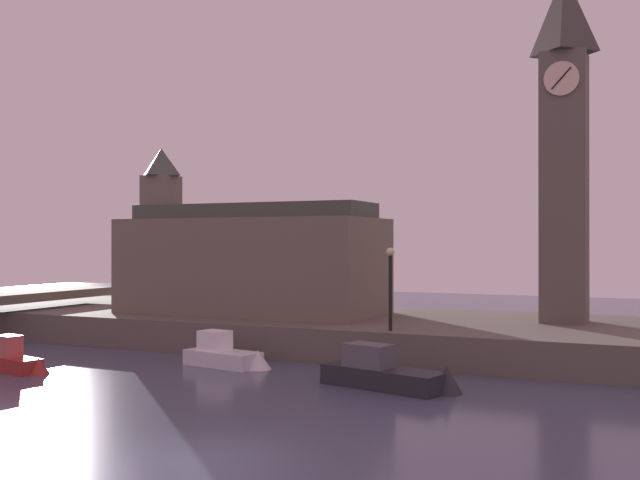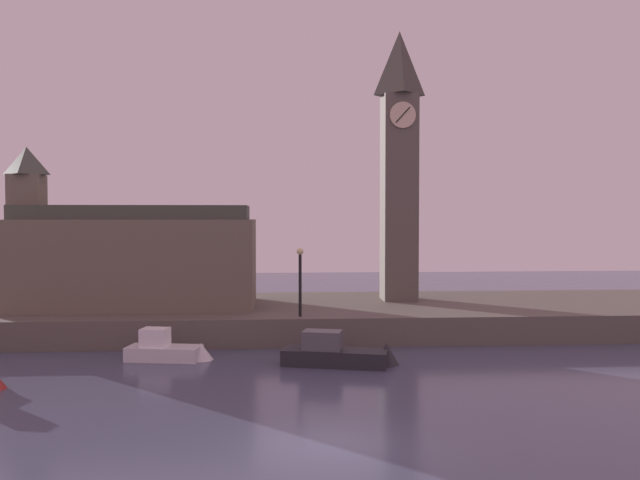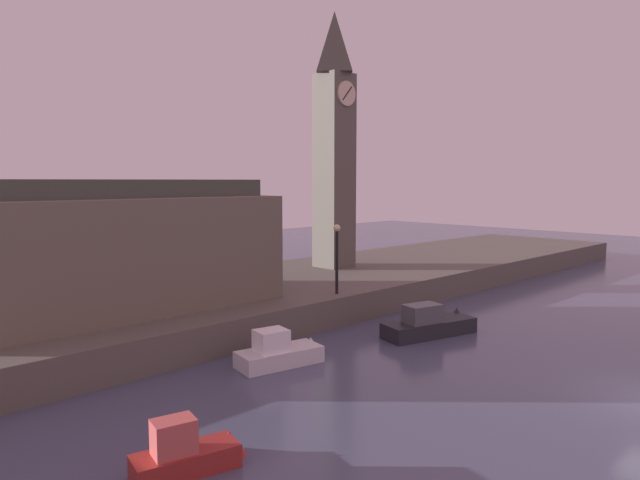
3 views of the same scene
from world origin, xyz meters
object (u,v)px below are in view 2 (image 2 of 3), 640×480
(clock_tower, at_px, (399,161))
(boat_ferry_white, at_px, (172,350))
(boat_barge_dark, at_px, (345,354))
(parliament_hall, at_px, (129,257))
(streetlamp, at_px, (300,273))

(clock_tower, bearing_deg, boat_ferry_white, -142.32)
(clock_tower, bearing_deg, boat_barge_dark, -111.99)
(clock_tower, relative_size, boat_barge_dark, 2.97)
(parliament_hall, height_order, boat_barge_dark, parliament_hall)
(clock_tower, distance_m, streetlamp, 11.18)
(parliament_hall, distance_m, boat_ferry_white, 9.31)
(parliament_hall, bearing_deg, boat_ferry_white, -64.86)
(boat_barge_dark, bearing_deg, parliament_hall, 141.21)
(clock_tower, xyz_separation_m, parliament_hall, (-16.13, -2.02, -5.78))
(parliament_hall, relative_size, boat_barge_dark, 2.46)
(streetlamp, xyz_separation_m, boat_barge_dark, (1.85, -4.77, -3.24))
(clock_tower, height_order, boat_ferry_white, clock_tower)
(parliament_hall, height_order, streetlamp, parliament_hall)
(clock_tower, distance_m, boat_barge_dark, 15.55)
(parliament_hall, bearing_deg, clock_tower, 7.15)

